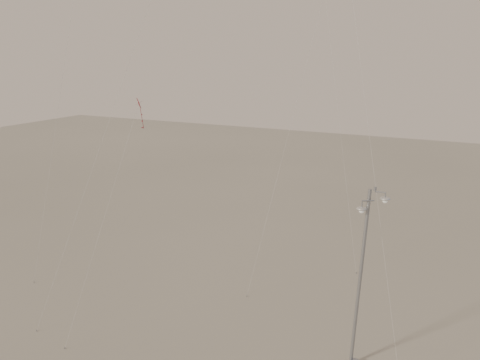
% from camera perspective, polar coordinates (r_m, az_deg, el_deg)
% --- Properties ---
extents(ground, '(160.00, 160.00, 0.00)m').
position_cam_1_polar(ground, '(30.83, -8.69, -18.19)').
color(ground, '#A19885').
rests_on(ground, ground).
extents(street_lamp, '(1.56, 0.88, 9.81)m').
position_cam_1_polar(street_lamp, '(28.00, 12.90, -9.75)').
color(street_lamp, '#989BA0').
rests_on(street_lamp, ground).
extents(kite_3, '(3.30, 3.96, 13.74)m').
position_cam_1_polar(kite_3, '(29.47, -12.57, 1.62)').
color(kite_3, maroon).
rests_on(kite_3, ground).
extents(kite_4, '(6.23, 7.59, 22.96)m').
position_cam_1_polar(kite_4, '(30.08, 12.43, 13.96)').
color(kite_4, '#36312D').
rests_on(kite_4, ground).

